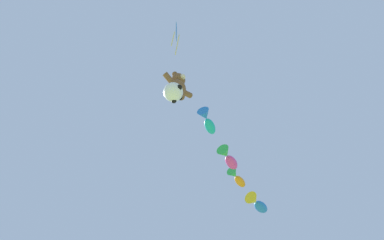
{
  "coord_description": "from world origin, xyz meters",
  "views": [
    {
      "loc": [
        -4.31,
        -1.14,
        1.09
      ],
      "look_at": [
        1.07,
        4.21,
        11.24
      ],
      "focal_mm": 28.0,
      "sensor_mm": 36.0,
      "label": 1
    }
  ],
  "objects_px": {
    "fish_kite_tangerine": "(237,178)",
    "fish_kite_cobalt": "(257,203)",
    "fish_kite_magenta": "(228,158)",
    "diamond_kite": "(176,34)",
    "teddy_bear_kite": "(178,85)",
    "soccer_ball_kite": "(173,92)",
    "fish_kite_teal": "(207,121)"
  },
  "relations": [
    {
      "from": "soccer_ball_kite",
      "to": "fish_kite_cobalt",
      "type": "bearing_deg",
      "value": 18.51
    },
    {
      "from": "fish_kite_cobalt",
      "to": "diamond_kite",
      "type": "bearing_deg",
      "value": -160.0
    },
    {
      "from": "soccer_ball_kite",
      "to": "fish_kite_teal",
      "type": "distance_m",
      "value": 4.78
    },
    {
      "from": "teddy_bear_kite",
      "to": "fish_kite_teal",
      "type": "xyz_separation_m",
      "value": [
        3.27,
        1.15,
        1.49
      ]
    },
    {
      "from": "diamond_kite",
      "to": "fish_kite_cobalt",
      "type": "bearing_deg",
      "value": 20.0
    },
    {
      "from": "fish_kite_magenta",
      "to": "diamond_kite",
      "type": "height_order",
      "value": "diamond_kite"
    },
    {
      "from": "fish_kite_magenta",
      "to": "fish_kite_tangerine",
      "type": "relative_size",
      "value": 1.05
    },
    {
      "from": "fish_kite_tangerine",
      "to": "fish_kite_cobalt",
      "type": "distance_m",
      "value": 2.72
    },
    {
      "from": "teddy_bear_kite",
      "to": "fish_kite_tangerine",
      "type": "bearing_deg",
      "value": 20.87
    },
    {
      "from": "diamond_kite",
      "to": "fish_kite_tangerine",
      "type": "bearing_deg",
      "value": 22.84
    },
    {
      "from": "soccer_ball_kite",
      "to": "fish_kite_tangerine",
      "type": "xyz_separation_m",
      "value": [
        8.78,
        3.4,
        3.16
      ]
    },
    {
      "from": "fish_kite_magenta",
      "to": "fish_kite_teal",
      "type": "bearing_deg",
      "value": -161.5
    },
    {
      "from": "teddy_bear_kite",
      "to": "soccer_ball_kite",
      "type": "xyz_separation_m",
      "value": [
        -0.39,
        -0.2,
        -1.28
      ]
    },
    {
      "from": "fish_kite_magenta",
      "to": "teddy_bear_kite",
      "type": "bearing_deg",
      "value": -161.07
    },
    {
      "from": "diamond_kite",
      "to": "fish_kite_magenta",
      "type": "bearing_deg",
      "value": 21.84
    },
    {
      "from": "teddy_bear_kite",
      "to": "fish_kite_magenta",
      "type": "relative_size",
      "value": 0.89
    },
    {
      "from": "fish_kite_magenta",
      "to": "fish_kite_cobalt",
      "type": "height_order",
      "value": "fish_kite_cobalt"
    },
    {
      "from": "teddy_bear_kite",
      "to": "fish_kite_magenta",
      "type": "distance_m",
      "value": 6.65
    },
    {
      "from": "fish_kite_magenta",
      "to": "fish_kite_cobalt",
      "type": "xyz_separation_m",
      "value": [
        4.9,
        1.52,
        0.11
      ]
    },
    {
      "from": "fish_kite_magenta",
      "to": "diamond_kite",
      "type": "bearing_deg",
      "value": -158.16
    },
    {
      "from": "teddy_bear_kite",
      "to": "fish_kite_cobalt",
      "type": "distance_m",
      "value": 11.73
    },
    {
      "from": "fish_kite_teal",
      "to": "fish_kite_cobalt",
      "type": "bearing_deg",
      "value": 17.71
    },
    {
      "from": "soccer_ball_kite",
      "to": "fish_kite_magenta",
      "type": "distance_m",
      "value": 7.42
    },
    {
      "from": "fish_kite_magenta",
      "to": "soccer_ball_kite",
      "type": "bearing_deg",
      "value": -160.55
    },
    {
      "from": "fish_kite_teal",
      "to": "fish_kite_magenta",
      "type": "height_order",
      "value": "fish_kite_teal"
    },
    {
      "from": "soccer_ball_kite",
      "to": "fish_kite_magenta",
      "type": "xyz_separation_m",
      "value": [
        6.54,
        2.31,
        2.64
      ]
    },
    {
      "from": "fish_kite_teal",
      "to": "diamond_kite",
      "type": "bearing_deg",
      "value": -156.0
    },
    {
      "from": "fish_kite_teal",
      "to": "diamond_kite",
      "type": "xyz_separation_m",
      "value": [
        -4.28,
        -1.91,
        1.58
      ]
    },
    {
      "from": "fish_kite_tangerine",
      "to": "fish_kite_cobalt",
      "type": "xyz_separation_m",
      "value": [
        2.66,
        0.43,
        -0.42
      ]
    },
    {
      "from": "fish_kite_magenta",
      "to": "diamond_kite",
      "type": "relative_size",
      "value": 0.65
    },
    {
      "from": "fish_kite_teal",
      "to": "diamond_kite",
      "type": "relative_size",
      "value": 0.6
    },
    {
      "from": "soccer_ball_kite",
      "to": "fish_kite_tangerine",
      "type": "distance_m",
      "value": 9.94
    }
  ]
}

